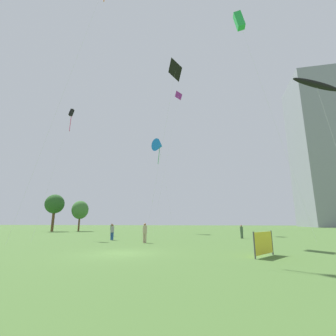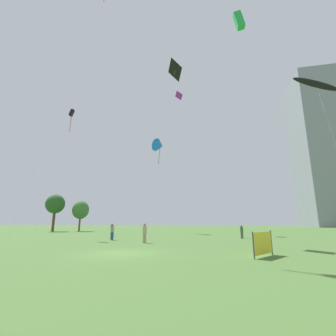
# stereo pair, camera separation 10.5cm
# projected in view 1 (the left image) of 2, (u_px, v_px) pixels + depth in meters

# --- Properties ---
(ground) EXTENTS (280.00, 280.00, 0.00)m
(ground) POSITION_uv_depth(u_px,v_px,m) (120.00, 254.00, 15.24)
(ground) COLOR #476B30
(person_standing_0) EXTENTS (0.39, 0.39, 1.73)m
(person_standing_0) POSITION_uv_depth(u_px,v_px,m) (112.00, 231.00, 26.76)
(person_standing_0) COLOR #1E478C
(person_standing_0) RESTS_ON ground
(person_standing_1) EXTENTS (0.39, 0.39, 1.76)m
(person_standing_1) POSITION_uv_depth(u_px,v_px,m) (112.00, 229.00, 34.46)
(person_standing_1) COLOR gray
(person_standing_1) RESTS_ON ground
(person_standing_2) EXTENTS (0.36, 0.36, 1.64)m
(person_standing_2) POSITION_uv_depth(u_px,v_px,m) (242.00, 231.00, 29.46)
(person_standing_2) COLOR #3F593F
(person_standing_2) RESTS_ON ground
(person_standing_4) EXTENTS (0.42, 0.42, 1.88)m
(person_standing_4) POSITION_uv_depth(u_px,v_px,m) (145.00, 231.00, 23.25)
(person_standing_4) COLOR tan
(person_standing_4) RESTS_ON ground
(kite_flying_0) EXTENTS (2.16, 7.78, 18.68)m
(kite_flying_0) POSITION_uv_depth(u_px,v_px,m) (71.00, 114.00, 35.44)
(kite_flying_0) COLOR silver
(kite_flying_0) RESTS_ON ground
(kite_flying_1) EXTENTS (4.82, 4.33, 18.07)m
(kite_flying_1) POSITION_uv_depth(u_px,v_px,m) (316.00, 84.00, 26.01)
(kite_flying_1) COLOR silver
(kite_flying_1) RESTS_ON ground
(kite_flying_2) EXTENTS (4.85, 2.89, 21.73)m
(kite_flying_2) POSITION_uv_depth(u_px,v_px,m) (175.00, 71.00, 30.12)
(kite_flying_2) COLOR silver
(kite_flying_2) RESTS_ON ground
(kite_flying_4) EXTENTS (6.99, 4.05, 25.03)m
(kite_flying_4) POSITION_uv_depth(u_px,v_px,m) (239.00, 21.00, 26.45)
(kite_flying_4) COLOR silver
(kite_flying_4) RESTS_ON ground
(kite_flying_5) EXTENTS (5.23, 5.23, 29.56)m
(kite_flying_5) POSITION_uv_depth(u_px,v_px,m) (178.00, 97.00, 51.62)
(kite_flying_5) COLOR silver
(kite_flying_5) RESTS_ON ground
(kite_flying_6) EXTENTS (5.38, 5.61, 19.16)m
(kite_flying_6) POSITION_uv_depth(u_px,v_px,m) (159.00, 146.00, 49.95)
(kite_flying_6) COLOR silver
(kite_flying_6) RESTS_ON ground
(park_tree_0) EXTENTS (3.64, 3.64, 6.70)m
(park_tree_0) POSITION_uv_depth(u_px,v_px,m) (80.00, 210.00, 53.20)
(park_tree_0) COLOR brown
(park_tree_0) RESTS_ON ground
(park_tree_1) EXTENTS (4.09, 4.09, 8.02)m
(park_tree_1) POSITION_uv_depth(u_px,v_px,m) (55.00, 204.00, 52.46)
(park_tree_1) COLOR brown
(park_tree_1) RESTS_ON ground
(distant_highrise_0) EXTENTS (19.17, 26.26, 67.12)m
(distant_highrise_0) POSITION_uv_depth(u_px,v_px,m) (319.00, 149.00, 105.22)
(distant_highrise_0) COLOR gray
(distant_highrise_0) RESTS_ON ground
(event_banner) EXTENTS (1.50, 2.13, 1.46)m
(event_banner) POSITION_uv_depth(u_px,v_px,m) (264.00, 243.00, 13.96)
(event_banner) COLOR #4C4C4C
(event_banner) RESTS_ON ground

